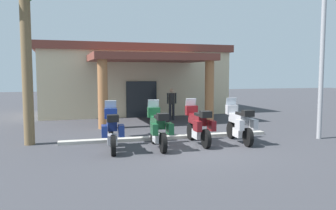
{
  "coord_description": "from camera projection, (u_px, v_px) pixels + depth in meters",
  "views": [
    {
      "loc": [
        -3.95,
        -11.02,
        2.57
      ],
      "look_at": [
        0.06,
        3.21,
        1.2
      ],
      "focal_mm": 36.92,
      "sensor_mm": 36.0,
      "label": 1
    }
  ],
  "objects": [
    {
      "name": "curb_strip",
      "position": [
        168.0,
        137.0,
        13.5
      ],
      "size": [
        8.27,
        0.36,
        0.12
      ],
      "primitive_type": "cube",
      "color": "#ADA89E",
      "rests_on": "ground_plane"
    },
    {
      "name": "motorcycle_silver",
      "position": [
        240.0,
        124.0,
        12.76
      ],
      "size": [
        0.73,
        2.21,
        1.61
      ],
      "rotation": [
        0.0,
        0.0,
        1.5
      ],
      "color": "black",
      "rests_on": "ground_plane"
    },
    {
      "name": "motorcycle_blue",
      "position": [
        112.0,
        130.0,
        11.43
      ],
      "size": [
        0.73,
        2.21,
        1.61
      ],
      "rotation": [
        0.0,
        0.0,
        1.5
      ],
      "color": "black",
      "rests_on": "ground_plane"
    },
    {
      "name": "motorcycle_green",
      "position": [
        158.0,
        128.0,
        11.79
      ],
      "size": [
        0.72,
        2.21,
        1.61
      ],
      "rotation": [
        0.0,
        0.0,
        1.53
      ],
      "color": "black",
      "rests_on": "ground_plane"
    },
    {
      "name": "roadside_sign",
      "position": [
        324.0,
        9.0,
        13.12
      ],
      "size": [
        1.4,
        0.18,
        7.52
      ],
      "color": "#99999E",
      "rests_on": "ground_plane"
    },
    {
      "name": "motel_building",
      "position": [
        132.0,
        79.0,
        22.43
      ],
      "size": [
        12.02,
        9.89,
        4.31
      ],
      "rotation": [
        0.0,
        0.0,
        0.04
      ],
      "color": "beige",
      "rests_on": "ground_plane"
    },
    {
      "name": "ground_plane",
      "position": [
        192.0,
        148.0,
        11.87
      ],
      "size": [
        80.0,
        80.0,
        0.0
      ],
      "primitive_type": "plane",
      "color": "#38383D"
    },
    {
      "name": "palm_tree_roadside",
      "position": [
        25.0,
        13.0,
        12.0
      ],
      "size": [
        2.27,
        2.29,
        6.38
      ],
      "color": "brown",
      "rests_on": "ground_plane"
    },
    {
      "name": "motorcycle_maroon",
      "position": [
        198.0,
        125.0,
        12.47
      ],
      "size": [
        0.7,
        2.21,
        1.61
      ],
      "rotation": [
        0.0,
        0.0,
        1.56
      ],
      "color": "black",
      "rests_on": "ground_plane"
    },
    {
      "name": "pedestrian",
      "position": [
        172.0,
        102.0,
        18.91
      ],
      "size": [
        0.53,
        0.32,
        1.73
      ],
      "rotation": [
        0.0,
        0.0,
        1.49
      ],
      "color": "black",
      "rests_on": "ground_plane"
    }
  ]
}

